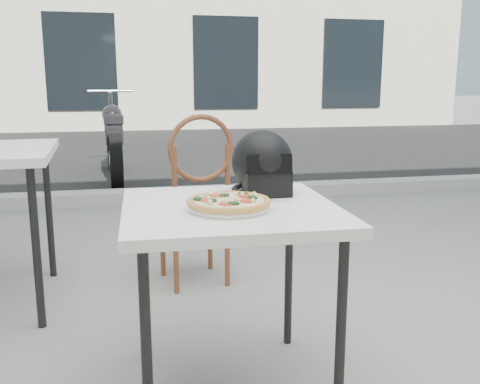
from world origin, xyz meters
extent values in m
plane|color=gray|center=(0.00, 0.00, 0.00)|extent=(80.00, 80.00, 0.00)
cube|color=black|center=(0.00, 7.00, 0.00)|extent=(30.00, 8.00, 0.00)
cube|color=#AAA79F|center=(0.00, 3.00, 0.06)|extent=(30.00, 0.25, 0.12)
cube|color=black|center=(-1.70, 10.98, 1.60)|extent=(1.60, 0.08, 2.20)
cube|color=black|center=(1.70, 10.98, 1.60)|extent=(1.60, 0.08, 2.20)
cube|color=black|center=(5.00, 10.98, 1.60)|extent=(1.60, 0.08, 2.20)
cube|color=white|center=(-0.40, -0.34, 0.69)|extent=(0.77, 0.77, 0.04)
cylinder|color=black|center=(-0.72, -0.64, 0.34)|extent=(0.03, 0.03, 0.68)
cylinder|color=black|center=(-0.10, -0.66, 0.34)|extent=(0.03, 0.03, 0.68)
cylinder|color=black|center=(-0.70, -0.02, 0.34)|extent=(0.03, 0.03, 0.68)
cylinder|color=black|center=(-0.08, -0.04, 0.34)|extent=(0.03, 0.03, 0.68)
cylinder|color=white|center=(-0.42, -0.40, 0.72)|extent=(0.33, 0.33, 0.01)
torus|color=white|center=(-0.42, -0.40, 0.72)|extent=(0.34, 0.34, 0.01)
cylinder|color=#D59C4E|center=(-0.42, -0.40, 0.74)|extent=(0.37, 0.37, 0.01)
torus|color=#D59C4E|center=(-0.42, -0.40, 0.74)|extent=(0.38, 0.38, 0.02)
cylinder|color=red|center=(-0.42, -0.40, 0.74)|extent=(0.33, 0.33, 0.00)
cylinder|color=beige|center=(-0.42, -0.40, 0.75)|extent=(0.32, 0.32, 0.00)
cylinder|color=#C64122|center=(-0.36, -0.36, 0.75)|extent=(0.07, 0.07, 0.00)
cylinder|color=#C64122|center=(-0.44, -0.34, 0.75)|extent=(0.07, 0.07, 0.00)
cylinder|color=#C64122|center=(-0.49, -0.41, 0.75)|extent=(0.07, 0.07, 0.00)
cylinder|color=#C64122|center=(-0.44, -0.47, 0.75)|extent=(0.07, 0.07, 0.00)
cylinder|color=#C64122|center=(-0.36, -0.44, 0.75)|extent=(0.07, 0.07, 0.00)
ellipsoid|color=#153613|center=(-0.42, -0.35, 0.75)|extent=(0.05, 0.05, 0.01)
ellipsoid|color=#153613|center=(-0.48, -0.42, 0.75)|extent=(0.04, 0.05, 0.01)
ellipsoid|color=#153613|center=(-0.34, -0.40, 0.75)|extent=(0.05, 0.05, 0.01)
ellipsoid|color=#153613|center=(-0.42, -0.48, 0.75)|extent=(0.05, 0.04, 0.01)
ellipsoid|color=#153613|center=(-0.35, -0.33, 0.75)|extent=(0.05, 0.05, 0.01)
ellipsoid|color=#153613|center=(-0.52, -0.38, 0.75)|extent=(0.04, 0.05, 0.01)
cylinder|color=#E9DE8E|center=(-0.40, -0.43, 0.76)|extent=(0.02, 0.03, 0.02)
cylinder|color=#E9DE8E|center=(-0.49, -0.36, 0.76)|extent=(0.02, 0.02, 0.02)
cylinder|color=#E9DE8E|center=(-0.36, -0.37, 0.76)|extent=(0.03, 0.03, 0.02)
cylinder|color=#E9DE8E|center=(-0.47, -0.32, 0.76)|extent=(0.02, 0.03, 0.02)
cylinder|color=#E9DE8E|center=(-0.35, -0.46, 0.76)|extent=(0.02, 0.02, 0.02)
cylinder|color=#E9DE8E|center=(-0.49, -0.46, 0.76)|extent=(0.02, 0.03, 0.02)
cylinder|color=#E9DE8E|center=(-0.32, -0.37, 0.76)|extent=(0.02, 0.03, 0.02)
cylinder|color=#E9DE8E|center=(-0.43, -0.47, 0.76)|extent=(0.02, 0.02, 0.02)
ellipsoid|color=black|center=(-0.24, -0.15, 0.84)|extent=(0.24, 0.26, 0.25)
cube|color=black|center=(-0.23, -0.22, 0.76)|extent=(0.18, 0.09, 0.10)
torus|color=black|center=(-0.24, -0.15, 0.73)|extent=(0.25, 0.25, 0.02)
cube|color=black|center=(-0.23, -0.25, 0.84)|extent=(0.17, 0.04, 0.08)
cube|color=brown|center=(-0.39, 0.81, 0.42)|extent=(0.43, 0.43, 0.03)
cylinder|color=brown|center=(-0.27, 0.99, 0.21)|extent=(0.03, 0.03, 0.41)
cylinder|color=brown|center=(-0.57, 0.93, 0.21)|extent=(0.03, 0.03, 0.41)
cylinder|color=brown|center=(-0.22, 0.69, 0.21)|extent=(0.03, 0.03, 0.41)
cylinder|color=brown|center=(-0.51, 0.64, 0.21)|extent=(0.03, 0.03, 0.41)
cylinder|color=brown|center=(-0.22, 0.68, 0.62)|extent=(0.03, 0.03, 0.39)
cylinder|color=brown|center=(-0.51, 0.63, 0.62)|extent=(0.03, 0.03, 0.39)
torus|color=brown|center=(-0.36, 0.66, 0.80)|extent=(0.37, 0.09, 0.37)
cylinder|color=black|center=(-1.18, 0.36, 0.39)|extent=(0.04, 0.04, 0.77)
cylinder|color=black|center=(-1.21, 1.06, 0.39)|extent=(0.04, 0.04, 0.77)
cylinder|color=black|center=(-0.94, 5.16, 0.32)|extent=(0.16, 0.64, 0.63)
cylinder|color=gray|center=(-0.94, 5.16, 0.32)|extent=(0.16, 0.22, 0.21)
cylinder|color=black|center=(-0.87, 3.68, 0.32)|extent=(0.16, 0.64, 0.63)
cylinder|color=gray|center=(-0.87, 3.68, 0.32)|extent=(0.16, 0.22, 0.21)
cube|color=black|center=(-0.90, 4.42, 0.58)|extent=(0.24, 1.12, 0.23)
ellipsoid|color=black|center=(-0.91, 4.58, 0.76)|extent=(0.26, 0.45, 0.24)
cube|color=black|center=(-0.89, 4.10, 0.74)|extent=(0.24, 0.54, 0.08)
cylinder|color=gray|center=(-0.93, 5.07, 0.65)|extent=(0.06, 0.34, 0.75)
cylinder|color=gray|center=(-0.93, 4.95, 1.03)|extent=(0.55, 0.06, 0.03)
cube|color=black|center=(-0.87, 3.70, 0.61)|extent=(0.16, 0.24, 0.05)
camera|label=1|loc=(-0.75, -2.15, 1.14)|focal=40.00mm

